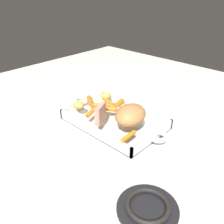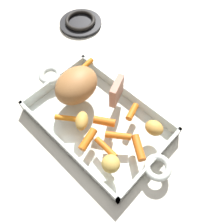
{
  "view_description": "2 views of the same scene",
  "coord_description": "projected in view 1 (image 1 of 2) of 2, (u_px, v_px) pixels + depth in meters",
  "views": [
    {
      "loc": [
        0.56,
        -0.61,
        0.5
      ],
      "look_at": [
        -0.01,
        -0.01,
        0.05
      ],
      "focal_mm": 38.46,
      "sensor_mm": 36.0,
      "label": 1
    },
    {
      "loc": [
        -0.24,
        0.19,
        0.57
      ],
      "look_at": [
        -0.03,
        -0.03,
        0.06
      ],
      "focal_mm": 36.58,
      "sensor_mm": 36.0,
      "label": 2
    }
  ],
  "objects": [
    {
      "name": "ground_plane",
      "position": [
        114.0,
        123.0,
        0.96
      ],
      "size": [
        1.85,
        1.85,
        0.0
      ],
      "primitive_type": "plane",
      "color": "silver"
    },
    {
      "name": "roasting_dish",
      "position": [
        114.0,
        120.0,
        0.96
      ],
      "size": [
        0.48,
        0.25,
        0.04
      ],
      "color": "silver",
      "rests_on": "ground_plane"
    },
    {
      "name": "pork_roast",
      "position": [
        131.0,
        115.0,
        0.86
      ],
      "size": [
        0.12,
        0.14,
        0.07
      ],
      "primitive_type": "ellipsoid",
      "rotation": [
        0.0,
        0.0,
        1.72
      ],
      "color": "#B07440",
      "rests_on": "roasting_dish"
    },
    {
      "name": "roast_slice_thin",
      "position": [
        101.0,
        114.0,
        0.88
      ],
      "size": [
        0.04,
        0.07,
        0.07
      ],
      "primitive_type": "cube",
      "rotation": [
        0.04,
        0.0,
        0.39
      ],
      "color": "tan",
      "rests_on": "roasting_dish"
    },
    {
      "name": "baby_carrot_long",
      "position": [
        119.0,
        103.0,
        1.01
      ],
      "size": [
        0.04,
        0.06,
        0.02
      ],
      "primitive_type": "cylinder",
      "rotation": [
        1.57,
        0.0,
        0.27
      ],
      "color": "orange",
      "rests_on": "roasting_dish"
    },
    {
      "name": "baby_carrot_southwest",
      "position": [
        91.0,
        113.0,
        0.94
      ],
      "size": [
        0.03,
        0.06,
        0.02
      ],
      "primitive_type": "cylinder",
      "rotation": [
        1.48,
        0.0,
        3.44
      ],
      "color": "orange",
      "rests_on": "roasting_dish"
    },
    {
      "name": "baby_carrot_center_right",
      "position": [
        101.0,
        105.0,
        1.0
      ],
      "size": [
        0.06,
        0.05,
        0.02
      ],
      "primitive_type": "cylinder",
      "rotation": [
        1.51,
        0.0,
        2.23
      ],
      "color": "orange",
      "rests_on": "roasting_dish"
    },
    {
      "name": "baby_carrot_southeast",
      "position": [
        109.0,
        102.0,
        1.03
      ],
      "size": [
        0.07,
        0.02,
        0.02
      ],
      "primitive_type": "cylinder",
      "rotation": [
        1.49,
        0.0,
        4.66
      ],
      "color": "orange",
      "rests_on": "roasting_dish"
    },
    {
      "name": "baby_carrot_short",
      "position": [
        128.0,
        136.0,
        0.8
      ],
      "size": [
        0.02,
        0.07,
        0.02
      ],
      "primitive_type": "cylinder",
      "rotation": [
        1.54,
        0.0,
        0.08
      ],
      "color": "orange",
      "rests_on": "roasting_dish"
    },
    {
      "name": "baby_carrot_center_left",
      "position": [
        91.0,
        101.0,
        1.03
      ],
      "size": [
        0.07,
        0.06,
        0.02
      ],
      "primitive_type": "cylinder",
      "rotation": [
        1.63,
        0.0,
        0.96
      ],
      "color": "orange",
      "rests_on": "roasting_dish"
    },
    {
      "name": "baby_carrot_northwest",
      "position": [
        135.0,
        111.0,
        0.95
      ],
      "size": [
        0.06,
        0.05,
        0.02
      ],
      "primitive_type": "cylinder",
      "rotation": [
        1.47,
        0.0,
        2.26
      ],
      "color": "orange",
      "rests_on": "roasting_dish"
    },
    {
      "name": "baby_carrot_northeast",
      "position": [
        109.0,
        109.0,
        0.96
      ],
      "size": [
        0.06,
        0.05,
        0.02
      ],
      "primitive_type": "cylinder",
      "rotation": [
        1.57,
        0.0,
        2.13
      ],
      "color": "orange",
      "rests_on": "roasting_dish"
    },
    {
      "name": "potato_golden_large",
      "position": [
        124.0,
        108.0,
        0.96
      ],
      "size": [
        0.06,
        0.06,
        0.03
      ],
      "primitive_type": "ellipsoid",
      "rotation": [
        0.0,
        0.0,
        2.27
      ],
      "color": "gold",
      "rests_on": "roasting_dish"
    },
    {
      "name": "potato_whole",
      "position": [
        79.0,
        105.0,
        0.98
      ],
      "size": [
        0.05,
        0.05,
        0.03
      ],
      "primitive_type": "ellipsoid",
      "rotation": [
        0.0,
        0.0,
        1.77
      ],
      "color": "gold",
      "rests_on": "roasting_dish"
    },
    {
      "name": "potato_halved",
      "position": [
        106.0,
        95.0,
        1.06
      ],
      "size": [
        0.06,
        0.05,
        0.03
      ],
      "primitive_type": "ellipsoid",
      "rotation": [
        0.0,
        0.0,
        2.84
      ],
      "color": "gold",
      "rests_on": "roasting_dish"
    },
    {
      "name": "stove_burner_rear",
      "position": [
        148.0,
        208.0,
        0.59
      ],
      "size": [
        0.16,
        0.16,
        0.02
      ],
      "color": "black",
      "rests_on": "ground_plane"
    }
  ]
}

